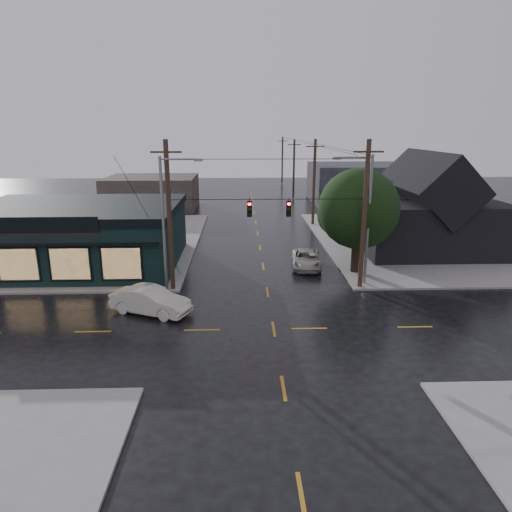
{
  "coord_description": "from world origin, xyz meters",
  "views": [
    {
      "loc": [
        -1.77,
        -23.36,
        10.85
      ],
      "look_at": [
        -0.86,
        3.83,
        3.17
      ],
      "focal_mm": 32.0,
      "sensor_mm": 36.0,
      "label": 1
    }
  ],
  "objects_px": {
    "suv_silver": "(306,259)",
    "utility_pole_nw": "(173,290)",
    "corner_tree": "(359,209)",
    "utility_pole_ne": "(360,288)",
    "sedan_cream": "(150,301)"
  },
  "relations": [
    {
      "from": "utility_pole_ne",
      "to": "suv_silver",
      "type": "xyz_separation_m",
      "value": [
        -3.06,
        5.09,
        0.67
      ]
    },
    {
      "from": "corner_tree",
      "to": "suv_silver",
      "type": "bearing_deg",
      "value": 155.7
    },
    {
      "from": "suv_silver",
      "to": "utility_pole_ne",
      "type": "bearing_deg",
      "value": -53.45
    },
    {
      "from": "utility_pole_nw",
      "to": "utility_pole_ne",
      "type": "height_order",
      "value": "same"
    },
    {
      "from": "utility_pole_nw",
      "to": "sedan_cream",
      "type": "height_order",
      "value": "utility_pole_nw"
    },
    {
      "from": "utility_pole_ne",
      "to": "corner_tree",
      "type": "bearing_deg",
      "value": 81.84
    },
    {
      "from": "corner_tree",
      "to": "utility_pole_nw",
      "type": "relative_size",
      "value": 0.78
    },
    {
      "from": "utility_pole_nw",
      "to": "sedan_cream",
      "type": "xyz_separation_m",
      "value": [
        -0.76,
        -4.0,
        0.81
      ]
    },
    {
      "from": "corner_tree",
      "to": "suv_silver",
      "type": "relative_size",
      "value": 1.63
    },
    {
      "from": "utility_pole_nw",
      "to": "corner_tree",
      "type": "bearing_deg",
      "value": 14.48
    },
    {
      "from": "corner_tree",
      "to": "utility_pole_nw",
      "type": "distance_m",
      "value": 14.81
    },
    {
      "from": "sedan_cream",
      "to": "suv_silver",
      "type": "xyz_separation_m",
      "value": [
        10.71,
        9.09,
        -0.14
      ]
    },
    {
      "from": "suv_silver",
      "to": "utility_pole_nw",
      "type": "bearing_deg",
      "value": -147.29
    },
    {
      "from": "corner_tree",
      "to": "suv_silver",
      "type": "xyz_separation_m",
      "value": [
        -3.56,
        1.61,
        -4.33
      ]
    },
    {
      "from": "utility_pole_ne",
      "to": "sedan_cream",
      "type": "relative_size",
      "value": 2.06
    }
  ]
}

